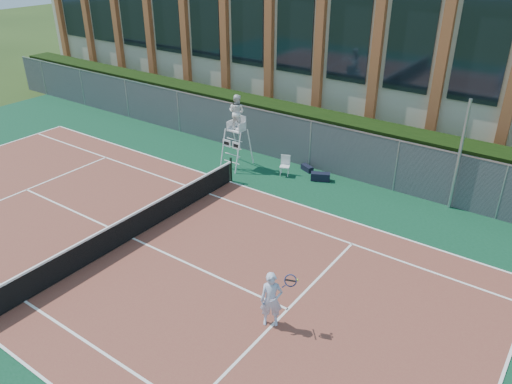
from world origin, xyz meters
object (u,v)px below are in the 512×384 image
Objects in this scene: umpire_chair at (237,114)px; tennis_player at (272,299)px; steel_pole at (459,156)px; plastic_chair at (285,164)px.

umpire_chair is 10.65m from tennis_player.
umpire_chair is (-9.08, -1.65, 0.30)m from steel_pole.
plastic_chair is at bearing 11.70° from umpire_chair.
umpire_chair is 2.04× the size of tennis_player.
plastic_chair is 0.53× the size of tennis_player.
plastic_chair is (2.27, 0.47, -1.95)m from umpire_chair.
umpire_chair is at bearing 132.27° from tennis_player.
umpire_chair is at bearing -169.67° from steel_pole.
umpire_chair reaches higher than tennis_player.
steel_pole is 9.74m from tennis_player.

